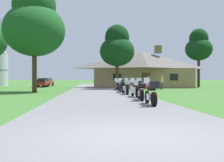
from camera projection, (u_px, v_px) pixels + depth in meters
name	position (u px, v px, depth m)	size (l,w,h in m)	color
ground_plane	(99.00, 92.00, 25.47)	(500.00, 500.00, 0.00)	#386628
asphalt_driveway	(100.00, 92.00, 23.48)	(6.40, 80.00, 0.06)	slate
motorcycle_red_nearest_to_camera	(151.00, 93.00, 11.96)	(0.66, 2.08, 1.30)	black
motorcycle_red_second_in_row	(141.00, 90.00, 14.72)	(0.66, 2.08, 1.30)	black
motorcycle_red_third_in_row	(136.00, 89.00, 17.34)	(0.76, 2.08, 1.30)	black
motorcycle_yellow_fourth_in_row	(127.00, 87.00, 20.21)	(0.82, 2.08, 1.30)	black
motorcycle_green_fifth_in_row	(122.00, 87.00, 22.58)	(0.80, 2.08, 1.30)	black
motorcycle_orange_sixth_in_row	(122.00, 86.00, 25.40)	(0.69, 2.08, 1.30)	black
motorcycle_white_farthest_in_row	(117.00, 85.00, 28.10)	(0.66, 2.08, 1.30)	black
stone_lodge	(141.00, 69.00, 37.27)	(14.62, 6.57, 6.17)	#896B4C
bystander_olive_shirt_near_lodge	(148.00, 82.00, 32.21)	(0.38, 0.48, 1.69)	#75664C
bystander_tan_shirt_beside_signpost	(162.00, 82.00, 30.86)	(0.39, 0.46, 1.69)	navy
tree_left_near	(34.00, 23.00, 24.49)	(5.88, 5.88, 10.52)	#422D19
tree_right_of_lodge	(199.00, 46.00, 40.66)	(4.24, 4.24, 9.30)	#422D19
tree_by_lodge_front	(117.00, 48.00, 31.46)	(4.29, 4.29, 7.99)	#422D19
parked_red_suv_far_left	(46.00, 82.00, 43.76)	(2.24, 4.74, 1.40)	maroon
parked_red_sedan_far_left	(41.00, 83.00, 39.48)	(2.09, 4.30, 1.20)	maroon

